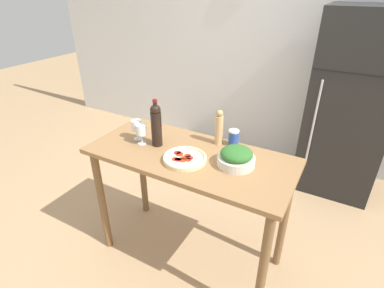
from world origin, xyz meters
name	(u,v)px	position (x,y,z in m)	size (l,w,h in m)	color
ground_plane	(190,253)	(0.00, 0.00, 0.00)	(14.00, 14.00, 0.00)	tan
wall_back	(277,46)	(0.00, 1.95, 1.30)	(6.40, 0.08, 2.60)	silver
refrigerator	(349,107)	(0.85, 1.58, 0.88)	(0.72, 0.66, 1.77)	black
prep_counter	(190,173)	(0.00, 0.00, 0.78)	(1.38, 0.62, 0.93)	olive
wine_bottle	(156,124)	(-0.26, 0.00, 1.08)	(0.07, 0.07, 0.33)	black
wine_glass_near	(141,131)	(-0.36, -0.04, 1.03)	(0.07, 0.07, 0.15)	silver
wine_glass_far	(137,126)	(-0.43, 0.00, 1.03)	(0.07, 0.07, 0.15)	silver
pepper_mill	(219,128)	(0.10, 0.23, 1.05)	(0.06, 0.06, 0.25)	tan
salad_bowl	(236,157)	(0.32, 0.02, 0.98)	(0.23, 0.23, 0.12)	silver
homemade_pizza	(185,158)	(0.01, -0.09, 0.94)	(0.28, 0.28, 0.03)	beige
salt_canister	(234,138)	(0.20, 0.25, 0.98)	(0.07, 0.07, 0.11)	#284CA3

